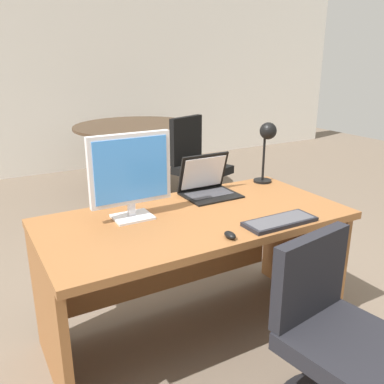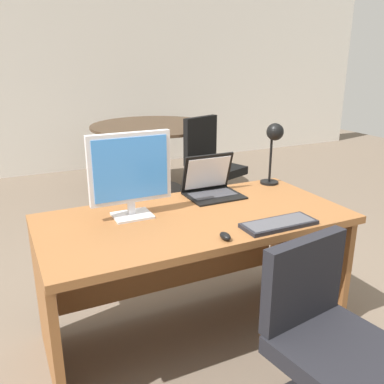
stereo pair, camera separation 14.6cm
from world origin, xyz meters
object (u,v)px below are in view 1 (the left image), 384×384
(monitor, at_px, (130,172))
(keyboard, at_px, (280,221))
(mouse, at_px, (230,235))
(desk, at_px, (191,247))
(laptop, at_px, (206,182))
(desk_lamp, at_px, (267,139))
(meeting_chair_near, at_px, (198,173))
(office_chair, at_px, (336,353))
(meeting_table, at_px, (138,142))

(monitor, relative_size, keyboard, 1.15)
(keyboard, height_order, mouse, mouse)
(desk, bearing_deg, laptop, 44.80)
(keyboard, bearing_deg, desk_lamp, 57.07)
(meeting_chair_near, bearing_deg, keyboard, -109.43)
(laptop, height_order, office_chair, laptop)
(monitor, xyz_separation_m, office_chair, (0.52, -0.95, -0.64))
(office_chair, bearing_deg, meeting_chair_near, 72.16)
(desk, bearing_deg, desk_lamp, 18.99)
(office_chair, bearing_deg, laptop, 88.74)
(desk, relative_size, monitor, 3.65)
(mouse, height_order, desk_lamp, desk_lamp)
(monitor, bearing_deg, keyboard, -35.15)
(desk, bearing_deg, monitor, 164.53)
(monitor, distance_m, mouse, 0.60)
(desk, relative_size, mouse, 21.70)
(laptop, xyz_separation_m, meeting_chair_near, (0.81, 1.48, -0.41))
(laptop, bearing_deg, office_chair, -91.26)
(mouse, relative_size, meeting_chair_near, 0.08)
(office_chair, height_order, meeting_chair_near, meeting_chair_near)
(meeting_table, relative_size, meeting_chair_near, 1.50)
(office_chair, xyz_separation_m, meeting_table, (0.53, 3.41, 0.27))
(desk, relative_size, meeting_chair_near, 1.71)
(monitor, relative_size, mouse, 5.95)
(desk_lamp, bearing_deg, office_chair, -113.71)
(keyboard, xyz_separation_m, office_chair, (-0.10, -0.51, -0.40))
(laptop, height_order, mouse, laptop)
(desk, distance_m, office_chair, 0.91)
(desk, height_order, meeting_table, meeting_table)
(monitor, relative_size, meeting_table, 0.31)
(mouse, height_order, office_chair, office_chair)
(desk, distance_m, mouse, 0.44)
(desk, xyz_separation_m, laptop, (0.24, 0.24, 0.28))
(desk_lamp, xyz_separation_m, office_chair, (-0.49, -1.10, -0.69))
(mouse, height_order, meeting_table, meeting_table)
(desk, bearing_deg, meeting_table, 73.78)
(laptop, bearing_deg, desk, -135.20)
(office_chair, distance_m, meeting_chair_near, 2.71)
(laptop, xyz_separation_m, office_chair, (-0.02, -1.10, -0.47))
(office_chair, bearing_deg, desk_lamp, 66.29)
(desk, height_order, mouse, mouse)
(office_chair, bearing_deg, monitor, 118.87)
(meeting_chair_near, bearing_deg, desk, -121.36)
(desk_lamp, bearing_deg, laptop, -179.66)
(desk, relative_size, meeting_table, 1.14)
(keyboard, relative_size, office_chair, 0.47)
(meeting_table, xyz_separation_m, meeting_chair_near, (0.30, -0.83, -0.21))
(laptop, bearing_deg, mouse, -111.95)
(desk_lamp, height_order, office_chair, desk_lamp)
(mouse, xyz_separation_m, office_chair, (0.22, -0.48, -0.41))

